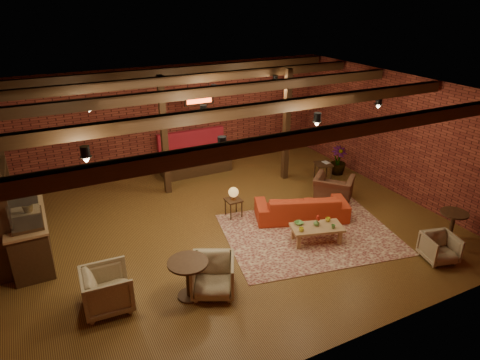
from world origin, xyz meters
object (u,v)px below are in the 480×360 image
round_table_left (188,273)px  armchair_right (334,184)px  sofa (302,207)px  side_table_lamp (233,194)px  round_table_right (453,222)px  coffee_table (316,228)px  armchair_far (440,247)px  side_table_book (323,165)px  plant_tall (341,133)px  armchair_b (213,274)px  armchair_a (107,288)px

round_table_left → armchair_right: 5.25m
sofa → side_table_lamp: size_ratio=2.82×
round_table_right → round_table_left: bearing=172.5°
side_table_lamp → round_table_left: bearing=-130.7°
coffee_table → armchair_far: 2.52m
sofa → round_table_right: round_table_right is taller
round_table_left → side_table_book: round_table_left is taller
round_table_right → plant_tall: plant_tall is taller
sofa → coffee_table: size_ratio=1.78×
armchair_b → side_table_book: 5.91m
armchair_right → side_table_book: size_ratio=1.67×
round_table_left → plant_tall: bearing=29.2°
sofa → armchair_a: 4.96m
sofa → side_table_lamp: (-1.42, 0.84, 0.27)m
armchair_right → sofa: bearing=69.5°
round_table_left → armchair_a: bearing=164.9°
armchair_b → armchair_right: size_ratio=0.81×
armchair_b → armchair_far: armchair_b is taller
round_table_right → plant_tall: 4.22m
sofa → armchair_a: size_ratio=2.64×
coffee_table → round_table_left: round_table_left is taller
sofa → coffee_table: 1.07m
armchair_a → armchair_b: bearing=-101.2°
sofa → side_table_lamp: bearing=-9.3°
side_table_lamp → round_table_left: (-2.04, -2.38, -0.08)m
coffee_table → armchair_b: armchair_b is taller
armchair_right → round_table_right: armchair_right is taller
side_table_lamp → armchair_a: size_ratio=0.93×
armchair_a → armchair_far: bearing=-101.1°
side_table_lamp → round_table_left: side_table_lamp is taller
plant_tall → coffee_table: bearing=-135.1°
coffee_table → round_table_left: bearing=-170.9°
armchair_far → plant_tall: 4.79m
sofa → round_table_right: 3.34m
sofa → side_table_lamp: 1.67m
side_table_book → round_table_right: (0.53, -3.97, -0.02)m
armchair_a → side_table_book: bearing=-64.3°
side_table_lamp → plant_tall: 4.17m
coffee_table → armchair_b: (-2.72, -0.58, 0.05)m
round_table_right → armchair_b: bearing=172.8°
round_table_left → armchair_far: (5.00, -1.21, -0.19)m
armchair_a → armchair_far: size_ratio=1.30×
armchair_a → armchair_b: (1.79, -0.45, -0.02)m
side_table_book → round_table_right: size_ratio=0.85×
sofa → round_table_right: (2.42, -2.30, 0.14)m
round_table_left → armchair_far: round_table_left is taller
armchair_a → armchair_right: (6.19, 1.69, 0.01)m
side_table_lamp → coffee_table: bearing=-59.3°
side_table_book → armchair_far: 4.43m
round_table_left → armchair_b: (0.44, -0.08, -0.12)m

